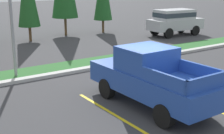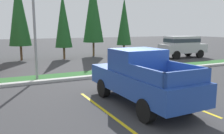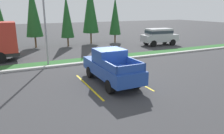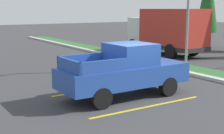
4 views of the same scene
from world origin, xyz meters
The scene contains 7 objects.
ground_plane centered at (0.00, 0.00, 0.00)m, with size 120.00×120.00×0.00m, color #38383A.
parking_line_near centered at (-2.01, -0.35, 0.00)m, with size 0.12×4.80×0.01m, color yellow.
parking_line_far centered at (1.09, -0.35, 0.00)m, with size 0.12×4.80×0.01m, color yellow.
curb_strip centered at (0.00, 5.00, 0.07)m, with size 56.00×0.40×0.15m, color #B2B2AD.
grass_median centered at (0.00, 6.10, 0.03)m, with size 56.00×1.80×0.06m, color #2D662D.
pickup_truck_main centered at (-0.46, -0.30, 1.04)m, with size 2.02×5.25×2.10m.
suv_distant centered at (11.13, 10.03, 1.24)m, with size 4.72×2.21×2.10m.
Camera 1 is at (-7.61, -8.33, 4.34)m, focal length 50.81 mm.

